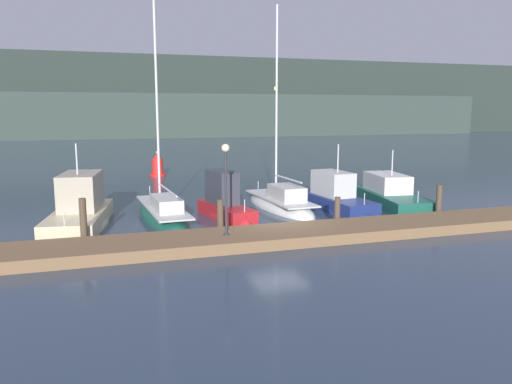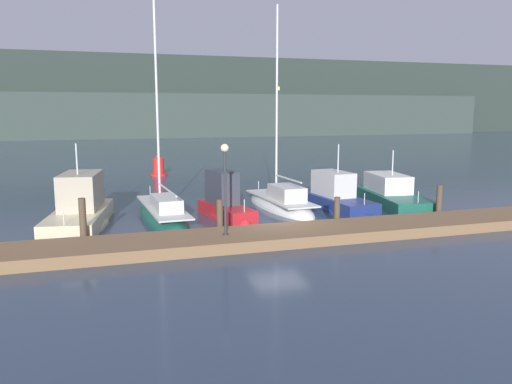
{
  "view_description": "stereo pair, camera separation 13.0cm",
  "coord_description": "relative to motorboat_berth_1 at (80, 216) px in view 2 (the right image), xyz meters",
  "views": [
    {
      "loc": [
        -7.7,
        -20.98,
        5.41
      ],
      "look_at": [
        0.0,
        3.47,
        1.2
      ],
      "focal_mm": 35.0,
      "sensor_mm": 36.0,
      "label": 1
    },
    {
      "loc": [
        -7.58,
        -21.02,
        5.41
      ],
      "look_at": [
        0.0,
        3.47,
        1.2
      ],
      "focal_mm": 35.0,
      "sensor_mm": 36.0,
      "label": 2
    }
  ],
  "objects": [
    {
      "name": "dock",
      "position": [
        8.72,
        -5.41,
        -0.22
      ],
      "size": [
        25.65,
        2.8,
        0.45
      ],
      "primitive_type": "cube",
      "color": "brown",
      "rests_on": "ground"
    },
    {
      "name": "motorboat_berth_6",
      "position": [
        16.92,
        0.14,
        -0.16
      ],
      "size": [
        3.54,
        7.63,
        3.76
      ],
      "color": "#195647",
      "rests_on": "ground"
    },
    {
      "name": "motorboat_berth_3",
      "position": [
        7.01,
        -0.23,
        -0.05
      ],
      "size": [
        2.41,
        5.02,
        4.13
      ],
      "color": "red",
      "rests_on": "ground"
    },
    {
      "name": "mooring_pile_3",
      "position": [
        17.16,
        -3.76,
        0.41
      ],
      "size": [
        0.28,
        0.28,
        1.72
      ],
      "primitive_type": "cylinder",
      "color": "#4C3D2D",
      "rests_on": "ground"
    },
    {
      "name": "mooring_pile_0",
      "position": [
        0.27,
        -3.76,
        0.53
      ],
      "size": [
        0.28,
        0.28,
        1.95
      ],
      "primitive_type": "cylinder",
      "color": "#4C3D2D",
      "rests_on": "ground"
    },
    {
      "name": "motorboat_berth_5",
      "position": [
        13.54,
        0.28,
        -0.09
      ],
      "size": [
        2.62,
        6.08,
        4.12
      ],
      "color": "navy",
      "rests_on": "ground"
    },
    {
      "name": "motorboat_berth_1",
      "position": [
        0.0,
        0.0,
        0.0
      ],
      "size": [
        3.54,
        7.42,
        4.51
      ],
      "color": "beige",
      "rests_on": "ground"
    },
    {
      "name": "mooring_pile_2",
      "position": [
        11.53,
        -3.76,
        0.26
      ],
      "size": [
        0.28,
        0.28,
        1.41
      ],
      "primitive_type": "cylinder",
      "color": "#4C3D2D",
      "rests_on": "ground"
    },
    {
      "name": "hillside_backdrop",
      "position": [
        9.45,
        87.04,
        7.23
      ],
      "size": [
        240.0,
        23.0,
        16.66
      ],
      "color": "#28332D",
      "rests_on": "ground"
    },
    {
      "name": "sailboat_berth_2",
      "position": [
        3.92,
        0.35,
        -0.32
      ],
      "size": [
        2.46,
        8.43,
        12.6
      ],
      "color": "#195647",
      "rests_on": "ground"
    },
    {
      "name": "mooring_pile_1",
      "position": [
        5.9,
        -3.76,
        0.35
      ],
      "size": [
        0.28,
        0.28,
        1.59
      ],
      "primitive_type": "cylinder",
      "color": "#4C3D2D",
      "rests_on": "ground"
    },
    {
      "name": "sailboat_berth_4",
      "position": [
        10.6,
        1.35,
        -0.3
      ],
      "size": [
        2.62,
        7.62,
        11.7
      ],
      "color": "white",
      "rests_on": "ground"
    },
    {
      "name": "ground_plane",
      "position": [
        8.72,
        -3.48,
        -0.45
      ],
      "size": [
        400.0,
        400.0,
        0.0
      ],
      "primitive_type": "plane",
      "color": "#2D3D51"
    },
    {
      "name": "channel_buoy",
      "position": [
        5.59,
        17.5,
        0.32
      ],
      "size": [
        1.36,
        1.36,
        2.05
      ],
      "color": "red",
      "rests_on": "ground"
    },
    {
      "name": "dock_lamppost",
      "position": [
        5.74,
        -5.48,
        2.48
      ],
      "size": [
        0.32,
        0.32,
        3.66
      ],
      "color": "#2D2D33",
      "rests_on": "dock"
    }
  ]
}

